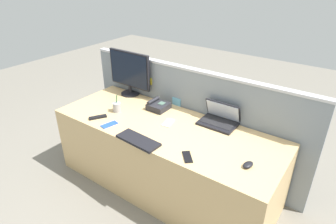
% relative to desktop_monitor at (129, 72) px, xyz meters
% --- Properties ---
extents(ground_plane, '(10.00, 10.00, 0.00)m').
position_rel_desktop_monitor_xyz_m(ground_plane, '(0.75, -0.36, -0.97)').
color(ground_plane, slate).
extents(desk, '(2.20, 0.82, 0.71)m').
position_rel_desktop_monitor_xyz_m(desk, '(0.75, -0.36, -0.62)').
color(desk, tan).
rests_on(desk, ground_plane).
extents(cubicle_divider, '(2.52, 0.08, 1.14)m').
position_rel_desktop_monitor_xyz_m(cubicle_divider, '(0.75, 0.09, -0.40)').
color(cubicle_divider, gray).
rests_on(cubicle_divider, ground_plane).
extents(desktop_monitor, '(0.55, 0.21, 0.49)m').
position_rel_desktop_monitor_xyz_m(desktop_monitor, '(0.00, 0.00, 0.00)').
color(desktop_monitor, black).
rests_on(desktop_monitor, desk).
extents(laptop, '(0.34, 0.25, 0.21)m').
position_rel_desktop_monitor_xyz_m(laptop, '(1.14, -0.02, -0.22)').
color(laptop, black).
rests_on(laptop, desk).
extents(desk_phone, '(0.19, 0.19, 0.10)m').
position_rel_desktop_monitor_xyz_m(desk_phone, '(0.49, -0.12, -0.23)').
color(desk_phone, '#232328').
rests_on(desk_phone, desk).
extents(keyboard_main, '(0.40, 0.18, 0.02)m').
position_rel_desktop_monitor_xyz_m(keyboard_main, '(0.72, -0.70, -0.26)').
color(keyboard_main, black).
rests_on(keyboard_main, desk).
extents(computer_mouse_right_hand, '(0.08, 0.11, 0.03)m').
position_rel_desktop_monitor_xyz_m(computer_mouse_right_hand, '(1.60, -0.48, -0.25)').
color(computer_mouse_right_hand, black).
rests_on(computer_mouse_right_hand, desk).
extents(pen_cup, '(0.08, 0.08, 0.18)m').
position_rel_desktop_monitor_xyz_m(pen_cup, '(0.19, -0.41, -0.22)').
color(pen_cup, '#99999E').
rests_on(pen_cup, desk).
extents(cell_phone_blue_case, '(0.10, 0.17, 0.01)m').
position_rel_desktop_monitor_xyz_m(cell_phone_blue_case, '(0.32, -0.65, -0.26)').
color(cell_phone_blue_case, blue).
rests_on(cell_phone_blue_case, desk).
extents(cell_phone_black_slab, '(0.14, 0.15, 0.01)m').
position_rel_desktop_monitor_xyz_m(cell_phone_black_slab, '(1.18, -0.65, -0.26)').
color(cell_phone_black_slab, black).
rests_on(cell_phone_black_slab, desk).
extents(cell_phone_silver_slab, '(0.11, 0.17, 0.01)m').
position_rel_desktop_monitor_xyz_m(cell_phone_silver_slab, '(0.75, -0.30, -0.26)').
color(cell_phone_silver_slab, '#B7BAC1').
rests_on(cell_phone_silver_slab, desk).
extents(tv_remote, '(0.13, 0.17, 0.02)m').
position_rel_desktop_monitor_xyz_m(tv_remote, '(0.13, -0.62, -0.26)').
color(tv_remote, black).
rests_on(tv_remote, desk).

